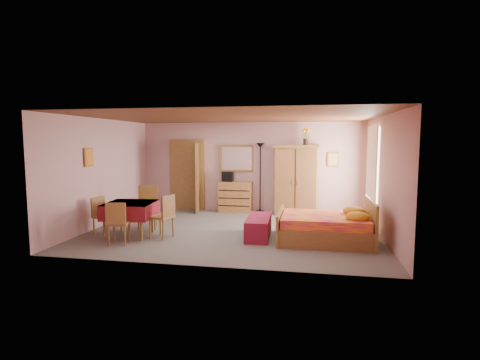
% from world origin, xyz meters
% --- Properties ---
extents(floor, '(6.50, 6.50, 0.00)m').
position_xyz_m(floor, '(0.00, 0.00, 0.00)').
color(floor, slate).
rests_on(floor, ground).
extents(ceiling, '(6.50, 6.50, 0.00)m').
position_xyz_m(ceiling, '(0.00, 0.00, 2.60)').
color(ceiling, brown).
rests_on(ceiling, wall_back).
extents(wall_back, '(6.50, 0.10, 2.60)m').
position_xyz_m(wall_back, '(0.00, 2.50, 1.30)').
color(wall_back, tan).
rests_on(wall_back, floor).
extents(wall_front, '(6.50, 0.10, 2.60)m').
position_xyz_m(wall_front, '(0.00, -2.50, 1.30)').
color(wall_front, tan).
rests_on(wall_front, floor).
extents(wall_left, '(0.10, 5.00, 2.60)m').
position_xyz_m(wall_left, '(-3.25, 0.00, 1.30)').
color(wall_left, tan).
rests_on(wall_left, floor).
extents(wall_right, '(0.10, 5.00, 2.60)m').
position_xyz_m(wall_right, '(3.25, 0.00, 1.30)').
color(wall_right, tan).
rests_on(wall_right, floor).
extents(doorway, '(1.06, 0.12, 2.15)m').
position_xyz_m(doorway, '(-1.90, 2.47, 1.02)').
color(doorway, '#9E6B35').
rests_on(doorway, floor).
extents(window, '(0.08, 1.40, 1.95)m').
position_xyz_m(window, '(3.21, 1.20, 1.45)').
color(window, white).
rests_on(window, wall_right).
extents(picture_left, '(0.04, 0.32, 0.42)m').
position_xyz_m(picture_left, '(-3.22, -0.60, 1.70)').
color(picture_left, orange).
rests_on(picture_left, wall_left).
extents(picture_back, '(0.30, 0.04, 0.40)m').
position_xyz_m(picture_back, '(2.35, 2.47, 1.55)').
color(picture_back, '#D8BF59').
rests_on(picture_back, wall_back).
extents(chest_of_drawers, '(0.94, 0.48, 0.89)m').
position_xyz_m(chest_of_drawers, '(-0.39, 2.28, 0.44)').
color(chest_of_drawers, '#AD6F3A').
rests_on(chest_of_drawers, floor).
extents(wall_mirror, '(1.02, 0.13, 0.81)m').
position_xyz_m(wall_mirror, '(-0.39, 2.49, 1.55)').
color(wall_mirror, white).
rests_on(wall_mirror, wall_back).
extents(stereo, '(0.32, 0.24, 0.29)m').
position_xyz_m(stereo, '(-0.63, 2.31, 1.03)').
color(stereo, black).
rests_on(stereo, chest_of_drawers).
extents(floor_lamp, '(0.31, 0.31, 2.00)m').
position_xyz_m(floor_lamp, '(0.31, 2.37, 1.00)').
color(floor_lamp, black).
rests_on(floor_lamp, floor).
extents(wardrobe, '(1.29, 0.73, 1.95)m').
position_xyz_m(wardrobe, '(1.36, 2.17, 0.98)').
color(wardrobe, '#A16436').
rests_on(wardrobe, floor).
extents(sunflower_vase, '(0.20, 0.20, 0.47)m').
position_xyz_m(sunflower_vase, '(1.59, 2.21, 2.19)').
color(sunflower_vase, yellow).
rests_on(sunflower_vase, wardrobe).
extents(bed, '(1.92, 1.51, 0.89)m').
position_xyz_m(bed, '(2.02, -0.52, 0.44)').
color(bed, '#D0145F').
rests_on(bed, floor).
extents(bench, '(0.53, 1.32, 0.43)m').
position_xyz_m(bench, '(0.64, -0.43, 0.22)').
color(bench, maroon).
rests_on(bench, floor).
extents(dining_table, '(1.10, 1.10, 0.74)m').
position_xyz_m(dining_table, '(-2.11, -0.86, 0.37)').
color(dining_table, maroon).
rests_on(dining_table, floor).
extents(chair_south, '(0.46, 0.46, 0.86)m').
position_xyz_m(chair_south, '(-2.05, -1.48, 0.43)').
color(chair_south, '#915B31').
rests_on(chair_south, floor).
extents(chair_north, '(0.58, 0.58, 1.01)m').
position_xyz_m(chair_north, '(-2.05, -0.12, 0.51)').
color(chair_north, '#B0733B').
rests_on(chair_north, floor).
extents(chair_west, '(0.47, 0.47, 0.82)m').
position_xyz_m(chair_west, '(-2.76, -0.84, 0.41)').
color(chair_west, '#9C6535').
rests_on(chair_west, floor).
extents(chair_east, '(0.52, 0.52, 0.93)m').
position_xyz_m(chair_east, '(-1.39, -0.87, 0.46)').
color(chair_east, '#A07236').
rests_on(chair_east, floor).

